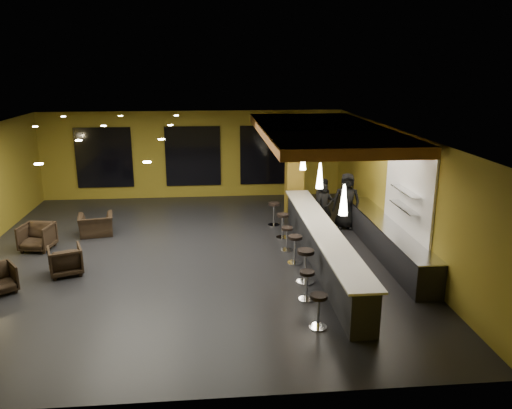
{
  "coord_description": "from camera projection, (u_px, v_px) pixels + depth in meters",
  "views": [
    {
      "loc": [
        0.71,
        -13.51,
        5.27
      ],
      "look_at": [
        2.0,
        0.5,
        1.3
      ],
      "focal_mm": 35.0,
      "sensor_mm": 36.0,
      "label": 1
    }
  ],
  "objects": [
    {
      "name": "ceiling",
      "position": [
        183.0,
        131.0,
        13.36
      ],
      "size": [
        12.0,
        13.0,
        0.1
      ],
      "primitive_type": "cube",
      "color": "black"
    },
    {
      "name": "bar_stool_6",
      "position": [
        274.0,
        211.0,
        16.76
      ],
      "size": [
        0.4,
        0.4,
        0.79
      ],
      "rotation": [
        0.0,
        0.0,
        0.02
      ],
      "color": "silver",
      "rests_on": "floor"
    },
    {
      "name": "pendant_2",
      "position": [
        303.0,
        159.0,
        15.92
      ],
      "size": [
        0.2,
        0.2,
        0.7
      ],
      "primitive_type": "cone",
      "color": "white",
      "rests_on": "wood_soffit"
    },
    {
      "name": "pendant_1",
      "position": [
        320.0,
        176.0,
        13.52
      ],
      "size": [
        0.2,
        0.2,
        0.7
      ],
      "primitive_type": "cone",
      "color": "white",
      "rests_on": "wood_soffit"
    },
    {
      "name": "bar_counter",
      "position": [
        321.0,
        246.0,
        13.55
      ],
      "size": [
        0.6,
        8.0,
        1.0
      ],
      "primitive_type": "cube",
      "color": "black",
      "rests_on": "floor"
    },
    {
      "name": "bar_top",
      "position": [
        322.0,
        228.0,
        13.4
      ],
      "size": [
        0.78,
        8.1,
        0.05
      ],
      "primitive_type": "cube",
      "color": "silver",
      "rests_on": "bar_counter"
    },
    {
      "name": "staff_c",
      "position": [
        347.0,
        201.0,
        16.39
      ],
      "size": [
        1.03,
        0.8,
        1.86
      ],
      "primitive_type": "imported",
      "rotation": [
        0.0,
        0.0,
        -0.25
      ],
      "color": "black",
      "rests_on": "floor"
    },
    {
      "name": "prep_counter",
      "position": [
        386.0,
        240.0,
        14.22
      ],
      "size": [
        0.7,
        6.0,
        0.86
      ],
      "primitive_type": "cube",
      "color": "black",
      "rests_on": "floor"
    },
    {
      "name": "wall_shelf_lower",
      "position": [
        405.0,
        207.0,
        13.25
      ],
      "size": [
        0.3,
        1.5,
        0.03
      ],
      "primitive_type": "cube",
      "color": "silver",
      "rests_on": "wall_right"
    },
    {
      "name": "prep_top",
      "position": [
        388.0,
        225.0,
        14.1
      ],
      "size": [
        0.72,
        6.0,
        0.03
      ],
      "primitive_type": "cube",
      "color": "silver",
      "rests_on": "prep_counter"
    },
    {
      "name": "bar_stool_1",
      "position": [
        307.0,
        282.0,
        11.45
      ],
      "size": [
        0.36,
        0.36,
        0.71
      ],
      "rotation": [
        0.0,
        0.0,
        -0.23
      ],
      "color": "silver",
      "rests_on": "floor"
    },
    {
      "name": "armchair_d",
      "position": [
        96.0,
        225.0,
        15.85
      ],
      "size": [
        1.2,
        1.1,
        0.68
      ],
      "primitive_type": "imported",
      "rotation": [
        0.0,
        0.0,
        3.33
      ],
      "color": "black",
      "rests_on": "floor"
    },
    {
      "name": "bar_stool_4",
      "position": [
        287.0,
        236.0,
        14.51
      ],
      "size": [
        0.36,
        0.36,
        0.71
      ],
      "rotation": [
        0.0,
        0.0,
        -0.27
      ],
      "color": "silver",
      "rests_on": "floor"
    },
    {
      "name": "wood_soffit",
      "position": [
        322.0,
        131.0,
        14.72
      ],
      "size": [
        3.6,
        8.0,
        0.28
      ],
      "primitive_type": "cube",
      "color": "#9A5D2D",
      "rests_on": "ceiling"
    },
    {
      "name": "wall_front",
      "position": [
        167.0,
        305.0,
        7.57
      ],
      "size": [
        12.0,
        0.1,
        3.5
      ],
      "primitive_type": "cube",
      "color": "olive",
      "rests_on": "floor"
    },
    {
      "name": "window_center",
      "position": [
        193.0,
        156.0,
        20.03
      ],
      "size": [
        2.2,
        0.06,
        2.4
      ],
      "primitive_type": "cube",
      "color": "black",
      "rests_on": "wall_back"
    },
    {
      "name": "armchair_b",
      "position": [
        65.0,
        260.0,
        12.9
      ],
      "size": [
        1.03,
        1.05,
        0.75
      ],
      "primitive_type": "imported",
      "rotation": [
        0.0,
        0.0,
        3.49
      ],
      "color": "black",
      "rests_on": "floor"
    },
    {
      "name": "window_left",
      "position": [
        104.0,
        158.0,
        19.72
      ],
      "size": [
        2.2,
        0.06,
        2.4
      ],
      "primitive_type": "cube",
      "color": "black",
      "rests_on": "wall_back"
    },
    {
      "name": "floor",
      "position": [
        188.0,
        256.0,
        14.33
      ],
      "size": [
        12.0,
        13.0,
        0.1
      ],
      "primitive_type": "cube",
      "color": "black",
      "rests_on": "ground"
    },
    {
      "name": "armchair_c",
      "position": [
        37.0,
        237.0,
        14.58
      ],
      "size": [
        0.98,
        1.0,
        0.79
      ],
      "primitive_type": "imported",
      "rotation": [
        0.0,
        0.0,
        -0.17
      ],
      "color": "black",
      "rests_on": "floor"
    },
    {
      "name": "bar_stool_0",
      "position": [
        319.0,
        307.0,
        10.21
      ],
      "size": [
        0.38,
        0.38,
        0.74
      ],
      "rotation": [
        0.0,
        0.0,
        0.19
      ],
      "color": "silver",
      "rests_on": "floor"
    },
    {
      "name": "wall_right",
      "position": [
        397.0,
        191.0,
        14.38
      ],
      "size": [
        0.1,
        13.0,
        3.5
      ],
      "primitive_type": "cube",
      "color": "olive",
      "rests_on": "floor"
    },
    {
      "name": "column",
      "position": [
        294.0,
        167.0,
        17.62
      ],
      "size": [
        0.6,
        0.6,
        3.5
      ],
      "primitive_type": "cube",
      "color": "olive",
      "rests_on": "floor"
    },
    {
      "name": "staff_b",
      "position": [
        324.0,
        201.0,
        16.88
      ],
      "size": [
        0.87,
        0.74,
        1.58
      ],
      "primitive_type": "imported",
      "rotation": [
        0.0,
        0.0,
        -0.2
      ],
      "color": "black",
      "rests_on": "floor"
    },
    {
      "name": "bar_stool_2",
      "position": [
        306.0,
        262.0,
        12.33
      ],
      "size": [
        0.44,
        0.44,
        0.87
      ],
      "rotation": [
        0.0,
        0.0,
        -0.14
      ],
      "color": "silver",
      "rests_on": "floor"
    },
    {
      "name": "pendant_0",
      "position": [
        344.0,
        200.0,
        11.13
      ],
      "size": [
        0.2,
        0.2,
        0.7
      ],
      "primitive_type": "cone",
      "color": "white",
      "rests_on": "wood_soffit"
    },
    {
      "name": "bar_stool_5",
      "position": [
        283.0,
        223.0,
        15.55
      ],
      "size": [
        0.4,
        0.4,
        0.79
      ],
      "rotation": [
        0.0,
        0.0,
        0.42
      ],
      "color": "silver",
      "rests_on": "floor"
    },
    {
      "name": "bar_stool_3",
      "position": [
        295.0,
        246.0,
        13.55
      ],
      "size": [
        0.4,
        0.4,
        0.79
      ],
      "rotation": [
        0.0,
        0.0,
        0.26
      ],
      "color": "silver",
      "rests_on": "floor"
    },
    {
      "name": "window_right",
      "position": [
        267.0,
        155.0,
        20.29
      ],
      "size": [
        2.2,
        0.06,
        2.4
      ],
      "primitive_type": "cube",
      "color": "black",
      "rests_on": "wall_back"
    },
    {
      "name": "wall_back",
      "position": [
        193.0,
        155.0,
        20.12
      ],
      "size": [
        12.0,
        0.1,
        3.5
      ],
      "primitive_type": "cube",
      "color": "olive",
      "rests_on": "floor"
    },
    {
      "name": "wall_shelf_upper",
      "position": [
        406.0,
        191.0,
        13.12
      ],
      "size": [
        0.3,
        1.5,
        0.03
      ],
      "primitive_type": "cube",
      "color": "silver",
      "rests_on": "wall_right"
    },
    {
      "name": "tile_backsplash",
      "position": [
        408.0,
        191.0,
        13.34
      ],
      "size": [
        0.06,
        3.2,
        2.4
      ],
      "primitive_type": "cube",
      "color": "white",
      "rests_on": "wall_right"
    },
    {
      "name": "staff_a",
      "position": [
        324.0,
        208.0,
        16.17
      ],
      "size": [
        0.63,
        0.47,
        1.57
      ],
      "primitive_type": "imported",
      "rotation": [
        0.0,
        0.0,
        0.18
      ],
      "color": "black",
      "rests_on": "floor"
    }
  ]
}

